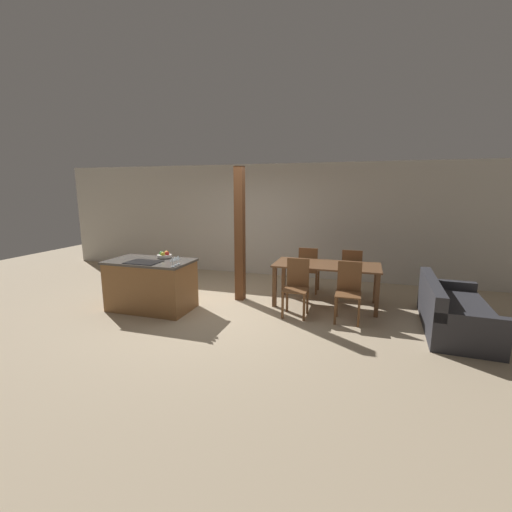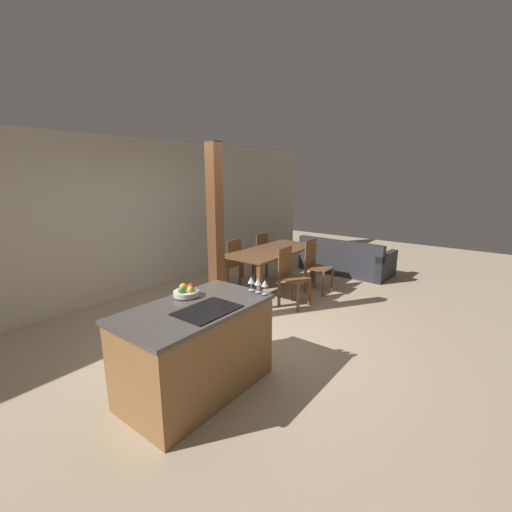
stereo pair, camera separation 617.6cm
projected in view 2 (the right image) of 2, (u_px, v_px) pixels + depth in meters
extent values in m
plane|color=tan|center=(240.00, 336.00, 4.54)|extent=(16.00, 16.00, 0.00)
cube|color=beige|center=(120.00, 219.00, 5.81)|extent=(11.20, 0.08, 2.70)
cube|color=olive|center=(196.00, 351.00, 3.31)|extent=(1.43, 0.79, 0.85)
cube|color=#4C4742|center=(194.00, 308.00, 3.21)|extent=(1.47, 0.83, 0.04)
cube|color=black|center=(208.00, 310.00, 3.10)|extent=(0.56, 0.40, 0.01)
cylinder|color=silver|center=(186.00, 293.00, 3.45)|extent=(0.26, 0.26, 0.05)
sphere|color=red|center=(191.00, 287.00, 3.48)|extent=(0.08, 0.08, 0.08)
sphere|color=gold|center=(183.00, 287.00, 3.48)|extent=(0.08, 0.08, 0.08)
sphere|color=#3D8E38|center=(182.00, 290.00, 3.40)|extent=(0.07, 0.07, 0.07)
sphere|color=yellow|center=(190.00, 290.00, 3.41)|extent=(0.07, 0.07, 0.07)
cylinder|color=silver|center=(265.00, 294.00, 3.51)|extent=(0.06, 0.06, 0.00)
cylinder|color=silver|center=(265.00, 290.00, 3.50)|extent=(0.01, 0.01, 0.08)
cone|color=silver|center=(265.00, 283.00, 3.48)|extent=(0.07, 0.07, 0.07)
cylinder|color=silver|center=(258.00, 292.00, 3.56)|extent=(0.06, 0.06, 0.00)
cylinder|color=silver|center=(258.00, 288.00, 3.55)|extent=(0.01, 0.01, 0.08)
cone|color=silver|center=(258.00, 282.00, 3.54)|extent=(0.07, 0.07, 0.07)
cylinder|color=silver|center=(251.00, 290.00, 3.61)|extent=(0.06, 0.06, 0.00)
cylinder|color=silver|center=(251.00, 286.00, 3.60)|extent=(0.01, 0.01, 0.08)
cone|color=silver|center=(251.00, 280.00, 3.59)|extent=(0.07, 0.07, 0.07)
cube|color=brown|center=(272.00, 250.00, 6.17)|extent=(1.88, 0.87, 0.03)
cube|color=brown|center=(260.00, 287.00, 5.37)|extent=(0.07, 0.07, 0.74)
cube|color=brown|center=(313.00, 264.00, 6.72)|extent=(0.07, 0.07, 0.74)
cube|color=brown|center=(225.00, 278.00, 5.81)|extent=(0.07, 0.07, 0.74)
cube|color=brown|center=(282.00, 259.00, 7.16)|extent=(0.07, 0.07, 0.74)
cube|color=brown|center=(295.00, 279.00, 5.48)|extent=(0.40, 0.40, 0.02)
cube|color=brown|center=(285.00, 262.00, 5.54)|extent=(0.38, 0.02, 0.49)
cube|color=brown|center=(298.00, 298.00, 5.30)|extent=(0.04, 0.04, 0.45)
cube|color=brown|center=(309.00, 292.00, 5.57)|extent=(0.04, 0.04, 0.45)
cube|color=brown|center=(279.00, 294.00, 5.50)|extent=(0.04, 0.04, 0.45)
cube|color=brown|center=(291.00, 288.00, 5.78)|extent=(0.04, 0.04, 0.45)
cube|color=brown|center=(319.00, 268.00, 6.14)|extent=(0.40, 0.40, 0.02)
cube|color=brown|center=(310.00, 253.00, 6.19)|extent=(0.38, 0.02, 0.49)
cube|color=brown|center=(323.00, 285.00, 5.95)|extent=(0.04, 0.04, 0.45)
cube|color=brown|center=(332.00, 280.00, 6.22)|extent=(0.04, 0.04, 0.45)
cube|color=brown|center=(305.00, 281.00, 6.16)|extent=(0.04, 0.04, 0.45)
cube|color=brown|center=(315.00, 276.00, 6.43)|extent=(0.04, 0.04, 0.45)
cube|color=brown|center=(227.00, 265.00, 6.35)|extent=(0.40, 0.40, 0.02)
cube|color=brown|center=(234.00, 253.00, 6.18)|extent=(0.38, 0.02, 0.49)
cube|color=brown|center=(226.00, 273.00, 6.65)|extent=(0.04, 0.04, 0.45)
cube|color=brown|center=(214.00, 277.00, 6.37)|extent=(0.04, 0.04, 0.45)
cube|color=brown|center=(240.00, 276.00, 6.44)|extent=(0.04, 0.04, 0.45)
cube|color=brown|center=(228.00, 281.00, 6.16)|extent=(0.04, 0.04, 0.45)
cube|color=brown|center=(255.00, 256.00, 7.01)|extent=(0.40, 0.40, 0.02)
cube|color=brown|center=(262.00, 245.00, 6.83)|extent=(0.38, 0.02, 0.49)
cube|color=brown|center=(253.00, 264.00, 7.30)|extent=(0.04, 0.04, 0.45)
cube|color=brown|center=(243.00, 268.00, 7.03)|extent=(0.04, 0.04, 0.45)
cube|color=brown|center=(267.00, 267.00, 7.09)|extent=(0.04, 0.04, 0.45)
cube|color=brown|center=(256.00, 271.00, 6.82)|extent=(0.04, 0.04, 0.45)
cube|color=#2D2D33|center=(346.00, 263.00, 7.50)|extent=(0.97, 1.93, 0.41)
cube|color=#2D2D33|center=(339.00, 248.00, 7.15)|extent=(0.25, 1.90, 0.34)
cube|color=#2D2D33|center=(386.00, 266.00, 6.94)|extent=(0.88, 0.18, 0.55)
cube|color=#2D2D33|center=(312.00, 254.00, 8.04)|extent=(0.88, 0.18, 0.55)
cube|color=brown|center=(216.00, 236.00, 4.72)|extent=(0.17, 0.17, 2.51)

